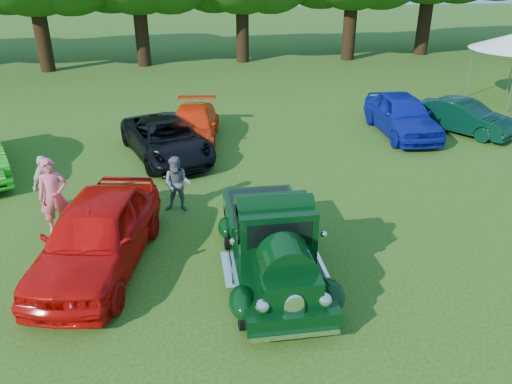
{
  "coord_description": "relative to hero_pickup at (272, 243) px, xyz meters",
  "views": [
    {
      "loc": [
        -0.83,
        -8.69,
        6.44
      ],
      "look_at": [
        0.81,
        2.28,
        1.1
      ],
      "focal_mm": 35.0,
      "sensor_mm": 36.0,
      "label": 1
    }
  ],
  "objects": [
    {
      "name": "spectator_pink",
      "position": [
        -5.02,
        2.68,
        0.19
      ],
      "size": [
        0.82,
        0.64,
        1.98
      ],
      "primitive_type": "imported",
      "rotation": [
        0.0,
        0.0,
        0.25
      ],
      "color": "#E15C6A",
      "rests_on": "ground"
    },
    {
      "name": "hero_pickup",
      "position": [
        0.0,
        0.0,
        0.0
      ],
      "size": [
        2.21,
        4.75,
        1.86
      ],
      "color": "black",
      "rests_on": "ground"
    },
    {
      "name": "ground",
      "position": [
        -0.88,
        -0.33,
        -0.8
      ],
      "size": [
        120.0,
        120.0,
        0.0
      ],
      "primitive_type": "plane",
      "color": "#264610",
      "rests_on": "ground"
    },
    {
      "name": "red_convertible",
      "position": [
        -3.77,
        0.9,
        0.02
      ],
      "size": [
        2.93,
        5.15,
        1.65
      ],
      "primitive_type": "imported",
      "rotation": [
        0.0,
        0.0,
        -0.21
      ],
      "color": "red",
      "rests_on": "ground"
    },
    {
      "name": "spectator_grey",
      "position": [
        -1.99,
        3.39,
        -0.02
      ],
      "size": [
        0.87,
        0.75,
        1.57
      ],
      "primitive_type": "imported",
      "rotation": [
        0.0,
        0.0,
        -0.22
      ],
      "color": "slate",
      "rests_on": "ground"
    },
    {
      "name": "back_car_green",
      "position": [
        9.11,
        8.44,
        -0.17
      ],
      "size": [
        3.33,
        3.94,
        1.28
      ],
      "primitive_type": "imported",
      "rotation": [
        0.0,
        0.0,
        0.61
      ],
      "color": "black",
      "rests_on": "ground"
    },
    {
      "name": "back_car_orange",
      "position": [
        -1.42,
        8.75,
        -0.16
      ],
      "size": [
        2.37,
        4.63,
        1.29
      ],
      "primitive_type": "imported",
      "rotation": [
        0.0,
        0.0,
        -0.13
      ],
      "color": "#F42E08",
      "rests_on": "ground"
    },
    {
      "name": "back_car_blue",
      "position": [
        6.66,
        8.62,
        -0.02
      ],
      "size": [
        1.93,
        4.62,
        1.56
      ],
      "primitive_type": "imported",
      "rotation": [
        0.0,
        0.0,
        -0.02
      ],
      "color": "#0D1790",
      "rests_on": "ground"
    },
    {
      "name": "back_car_black",
      "position": [
        -2.35,
        7.49,
        -0.14
      ],
      "size": [
        3.63,
        5.26,
        1.34
      ],
      "primitive_type": "imported",
      "rotation": [
        0.0,
        0.0,
        0.32
      ],
      "color": "black",
      "rests_on": "ground"
    },
    {
      "name": "spectator_white",
      "position": [
        -5.54,
        3.97,
        -0.01
      ],
      "size": [
        0.72,
        1.01,
        1.58
      ],
      "primitive_type": "imported",
      "rotation": [
        0.0,
        0.0,
        1.16
      ],
      "color": "silver",
      "rests_on": "ground"
    }
  ]
}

